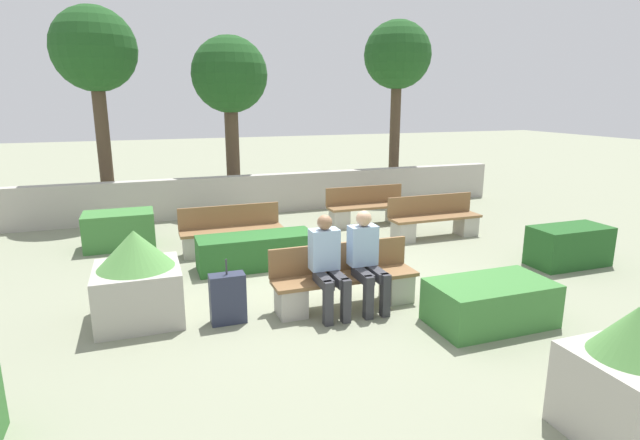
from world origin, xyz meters
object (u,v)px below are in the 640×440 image
at_px(person_seated_man, 366,256).
at_px(tree_leftmost, 94,54).
at_px(tree_center_left, 230,78).
at_px(tree_center_right, 397,58).
at_px(bench_front, 345,283).
at_px(planter_corner_left, 137,278).
at_px(bench_back, 368,210).
at_px(bench_left_side, 434,221).
at_px(planter_corner_right, 627,380).
at_px(suitcase, 228,298).
at_px(person_seated_woman, 328,261).
at_px(bench_right_side, 232,235).

xyz_separation_m(person_seated_man, tree_leftmost, (-3.53, 7.10, 3.03)).
distance_m(tree_center_left, tree_center_right, 4.80).
xyz_separation_m(bench_front, planter_corner_left, (-2.63, 0.48, 0.23)).
relative_size(bench_back, person_seated_man, 1.41).
bearing_deg(bench_front, person_seated_man, -29.59).
relative_size(bench_left_side, planter_corner_right, 1.65).
xyz_separation_m(bench_left_side, person_seated_man, (-2.80, -2.75, 0.40)).
distance_m(bench_left_side, planter_corner_right, 6.22).
bearing_deg(suitcase, planter_corner_left, 155.93).
xyz_separation_m(bench_left_side, tree_leftmost, (-6.34, 4.35, 3.42)).
relative_size(person_seated_man, suitcase, 1.57).
relative_size(planter_corner_right, suitcase, 1.40).
relative_size(person_seated_woman, tree_center_right, 0.27).
bearing_deg(tree_center_left, tree_leftmost, -178.32).
xyz_separation_m(suitcase, tree_center_left, (1.35, 7.04, 2.93)).
height_order(person_seated_man, tree_center_right, tree_center_right).
height_order(bench_left_side, tree_leftmost, tree_leftmost).
height_order(planter_corner_left, tree_leftmost, tree_leftmost).
relative_size(bench_front, bench_right_side, 1.07).
distance_m(bench_left_side, tree_leftmost, 8.42).
height_order(planter_corner_right, tree_leftmost, tree_leftmost).
bearing_deg(bench_back, bench_front, -107.79).
height_order(bench_back, tree_leftmost, tree_leftmost).
bearing_deg(suitcase, tree_leftmost, 103.74).
bearing_deg(person_seated_man, person_seated_woman, -179.81).
bearing_deg(tree_leftmost, tree_center_right, 1.68).
bearing_deg(planter_corner_left, tree_center_right, 43.17).
distance_m(planter_corner_right, tree_center_right, 11.52).
bearing_deg(tree_center_left, suitcase, -100.82).
height_order(bench_left_side, bench_back, same).
height_order(person_seated_woman, suitcase, person_seated_woman).
bearing_deg(person_seated_woman, bench_right_side, 102.75).
bearing_deg(person_seated_man, suitcase, 175.23).
bearing_deg(person_seated_woman, planter_corner_right, -65.65).
relative_size(bench_front, bench_back, 1.08).
distance_m(person_seated_woman, tree_leftmost, 8.28).
relative_size(bench_front, tree_leftmost, 0.42).
bearing_deg(bench_left_side, planter_corner_left, -163.57).
distance_m(suitcase, tree_center_right, 10.07).
relative_size(planter_corner_left, tree_leftmost, 0.25).
bearing_deg(bench_front, tree_center_right, 57.85).
distance_m(person_seated_man, tree_center_right, 9.05).
distance_m(bench_left_side, tree_center_right, 5.97).
height_order(bench_left_side, planter_corner_right, planter_corner_right).
xyz_separation_m(planter_corner_left, planter_corner_right, (3.76, -3.79, -0.03)).
distance_m(tree_leftmost, tree_center_right, 7.81).
distance_m(planter_corner_left, tree_center_right, 10.35).
xyz_separation_m(bench_front, tree_center_right, (4.52, 7.19, 3.53)).
height_order(person_seated_woman, planter_corner_left, person_seated_woman).
bearing_deg(bench_left_side, bench_right_side, 170.66).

